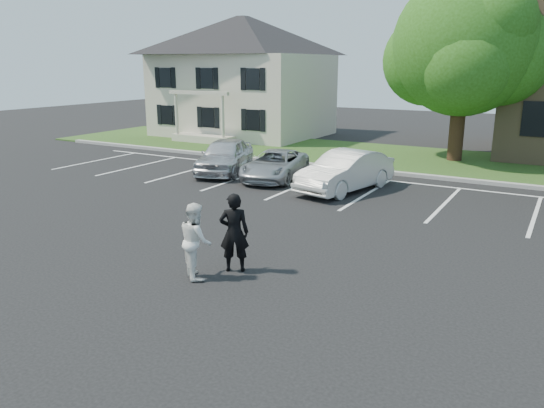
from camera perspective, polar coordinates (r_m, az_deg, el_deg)
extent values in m
plane|color=black|center=(12.81, -2.23, -6.41)|extent=(90.00, 90.00, 0.00)
cube|color=gray|center=(23.46, 13.46, 3.21)|extent=(40.00, 0.30, 0.15)
cube|color=#1D4518|center=(27.27, 15.87, 4.57)|extent=(44.00, 8.00, 0.08)
cube|color=silver|center=(27.63, -18.39, 4.44)|extent=(0.12, 5.20, 0.01)
cube|color=silver|center=(25.64, -14.16, 3.98)|extent=(0.12, 5.20, 0.01)
cube|color=silver|center=(23.81, -9.26, 3.43)|extent=(0.12, 5.20, 0.01)
cube|color=silver|center=(22.19, -3.61, 2.76)|extent=(0.12, 5.20, 0.01)
cube|color=silver|center=(20.82, 2.86, 1.96)|extent=(0.12, 5.20, 0.01)
cube|color=silver|center=(19.75, 10.12, 1.04)|extent=(0.12, 5.20, 0.01)
cube|color=silver|center=(19.03, 18.06, 0.00)|extent=(0.12, 5.20, 0.01)
cube|color=silver|center=(18.72, 26.44, -1.09)|extent=(0.12, 5.20, 0.01)
cube|color=silver|center=(21.89, 15.98, 2.04)|extent=(34.00, 0.12, 0.01)
cube|color=beige|center=(35.85, -3.06, 11.57)|extent=(10.00, 8.00, 5.20)
pyramid|color=black|center=(35.84, -3.15, 17.65)|extent=(10.30, 8.24, 2.40)
cube|color=beige|center=(32.56, -7.12, 6.99)|extent=(4.00, 1.60, 0.50)
cylinder|color=beige|center=(33.01, -10.21, 8.90)|extent=(0.18, 0.18, 2.70)
cylinder|color=beige|center=(30.95, -5.30, 8.69)|extent=(0.18, 0.18, 2.70)
cube|color=beige|center=(31.82, -7.94, 11.76)|extent=(4.20, 0.25, 0.20)
cube|color=black|center=(32.64, -6.89, 9.23)|extent=(0.90, 0.06, 1.20)
cube|color=black|center=(32.49, -7.02, 13.26)|extent=(0.90, 0.06, 1.20)
cube|color=black|center=(33.03, -7.81, 9.26)|extent=(0.32, 0.05, 1.25)
cube|color=black|center=(32.25, -5.95, 9.19)|extent=(0.32, 0.05, 1.25)
cube|color=black|center=(27.24, 26.62, 8.16)|extent=(1.30, 0.06, 1.60)
cylinder|color=black|center=(27.34, 19.26, 7.64)|extent=(0.70, 0.70, 3.20)
sphere|color=#245210|center=(27.18, 19.98, 15.81)|extent=(6.60, 6.60, 6.60)
sphere|color=#245210|center=(27.62, 23.51, 14.41)|extent=(4.60, 4.60, 4.60)
sphere|color=#245210|center=(27.92, 16.46, 14.60)|extent=(4.40, 4.40, 4.40)
sphere|color=#245210|center=(25.62, 20.08, 13.89)|extent=(4.00, 4.00, 4.00)
sphere|color=#245210|center=(28.88, 19.41, 16.35)|extent=(4.20, 4.20, 4.20)
sphere|color=#245210|center=(26.14, 22.49, 17.64)|extent=(3.80, 3.80, 3.80)
imported|color=black|center=(12.11, -4.09, -3.08)|extent=(0.81, 0.72, 1.85)
imported|color=white|center=(11.89, -8.20, -3.89)|extent=(1.05, 1.03, 1.71)
imported|color=silver|center=(23.33, -5.08, 5.19)|extent=(3.04, 4.74, 1.50)
imported|color=#AAACB2|center=(21.97, 0.32, 4.23)|extent=(2.71, 4.55, 1.18)
imported|color=silver|center=(20.07, 7.90, 3.50)|extent=(2.53, 4.74, 1.48)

